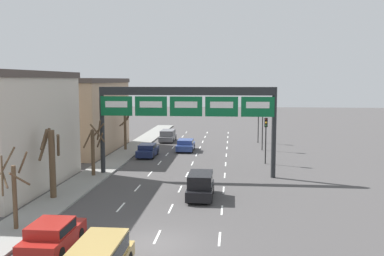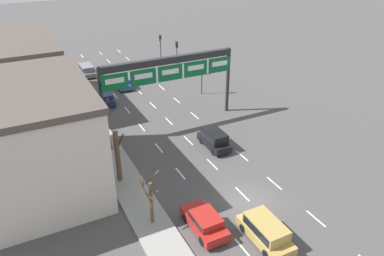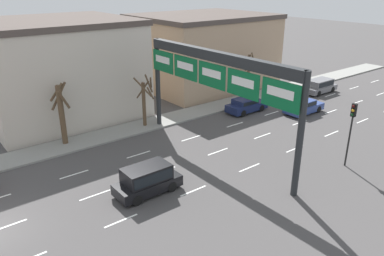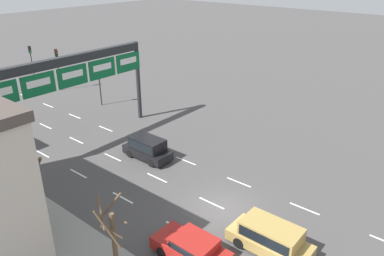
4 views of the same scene
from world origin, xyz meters
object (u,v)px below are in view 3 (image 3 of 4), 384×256
Objects in this scene: tree_bare_closest at (145,99)px; traffic_light_far_end at (352,122)px; car_navy at (246,105)px; suv_black at (147,179)px; car_blue at (303,106)px; sign_gantry at (215,71)px; suv_grey at (320,85)px; tree_bare_second at (61,111)px; tree_bare_furthest at (249,73)px.

traffic_light_far_end is at bearing 25.30° from tree_bare_closest.
car_navy is 10.37m from tree_bare_closest.
suv_black is (6.88, -15.60, 0.23)m from car_navy.
car_blue is at bearing 65.80° from tree_bare_closest.
tree_bare_closest is (-7.78, -1.07, -3.66)m from sign_gantry.
sign_gantry reaches higher than tree_bare_closest.
tree_bare_second reaches higher than suv_grey.
tree_bare_furthest is at bearing 93.05° from tree_bare_closest.
tree_bare_furthest is at bearing -115.99° from suv_grey.
tree_bare_second is at bearing -97.57° from suv_grey.
car_navy is at bearing 120.43° from sign_gantry.
tree_bare_furthest is (-7.02, -0.42, 1.99)m from car_blue.
tree_bare_closest reaches higher than car_navy.
suv_black reaches higher than suv_grey.
tree_bare_furthest is (-3.81, -7.81, 1.85)m from suv_grey.
suv_grey is at bearing 64.01° from tree_bare_furthest.
car_navy is 5.40m from tree_bare_furthest.
car_blue is at bearing 141.42° from traffic_light_far_end.
suv_black is at bearing -62.12° from tree_bare_furthest.
suv_grey reaches higher than car_blue.
tree_bare_second is at bearing -89.92° from tree_bare_furthest.
tree_bare_closest is (-3.08, -21.40, 1.74)m from suv_grey.
tree_bare_closest is at bearing -86.95° from tree_bare_furthest.
sign_gantry is at bearing -140.14° from traffic_light_far_end.
suv_black is (3.21, -19.76, 0.25)m from car_blue.
car_blue is at bearing 3.46° from tree_bare_furthest.
suv_black is 0.85× the size of tree_bare_second.
sign_gantry is 12.25m from tree_bare_second.
traffic_light_far_end reaches higher than suv_black.
sign_gantry reaches higher than traffic_light_far_end.
car_navy is at bearing 75.07° from tree_bare_closest.
car_navy is 0.96× the size of suv_grey.
sign_gantry is 3.10× the size of tree_bare_furthest.
car_navy is 0.87× the size of tree_bare_furthest.
suv_black is 11.23m from tree_bare_closest.
tree_bare_furthest is (-0.03, 20.64, -0.06)m from tree_bare_second.
traffic_light_far_end is at bearing 42.01° from tree_bare_second.
tree_bare_closest is at bearing -114.20° from car_blue.
tree_bare_second is at bearing -108.38° from car_blue.
sign_gantry is 14.16m from car_blue.
tree_bare_second reaches higher than car_navy.
sign_gantry is 3.66× the size of car_blue.
car_navy is 12.91m from traffic_light_far_end.
car_blue is at bearing 48.59° from car_navy.
tree_bare_furthest reaches higher than tree_bare_closest.
car_navy is 1.03× the size of car_blue.
traffic_light_far_end is 0.96× the size of tree_bare_closest.
traffic_light_far_end is (7.20, 6.01, -3.01)m from sign_gantry.
traffic_light_far_end is (8.69, -6.93, 2.53)m from car_blue.
sign_gantry is 3.41× the size of suv_grey.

